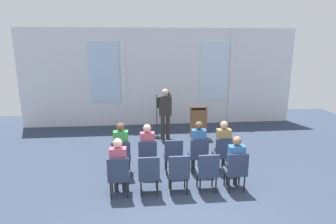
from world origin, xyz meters
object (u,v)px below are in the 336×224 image
(audience_r0_c0, at_px, (121,146))
(chair_r1_c2, at_px, (179,171))
(audience_r1_c4, at_px, (235,160))
(chair_r0_c1, at_px, (148,155))
(audience_r1_c0, at_px, (119,164))
(speaker, at_px, (165,110))
(chair_r1_c3, at_px, (208,170))
(chair_r0_c0, at_px, (121,156))
(chair_r0_c3, at_px, (199,153))
(audience_r0_c1, at_px, (147,146))
(chair_r0_c2, at_px, (173,154))
(lectern, at_px, (198,122))
(chair_r1_c1, at_px, (149,173))
(chair_r0_c4, at_px, (223,152))
(chair_r1_c0, at_px, (119,174))
(chair_r1_c4, at_px, (236,169))
(audience_r0_c4, at_px, (223,143))
(mic_stand, at_px, (157,129))
(audience_r0_c3, at_px, (198,144))

(audience_r0_c0, bearing_deg, chair_r1_c2, -39.84)
(audience_r0_c0, xyz_separation_m, audience_r1_c4, (2.62, -1.01, -0.05))
(chair_r0_c1, relative_size, audience_r1_c0, 0.71)
(speaker, distance_m, chair_r1_c3, 3.81)
(speaker, height_order, chair_r0_c0, speaker)
(chair_r0_c3, xyz_separation_m, audience_r1_c4, (0.66, -0.93, 0.18))
(speaker, bearing_deg, chair_r0_c0, -116.29)
(chair_r0_c1, distance_m, chair_r1_c3, 1.66)
(audience_r0_c1, height_order, chair_r0_c2, audience_r0_c1)
(lectern, bearing_deg, chair_r1_c1, -116.29)
(audience_r0_c0, height_order, chair_r0_c4, audience_r0_c0)
(chair_r0_c2, relative_size, chair_r1_c2, 1.00)
(audience_r0_c1, distance_m, chair_r0_c4, 1.98)
(chair_r1_c0, xyz_separation_m, chair_r1_c3, (1.97, 0.00, 0.00))
(speaker, distance_m, chair_r0_c4, 3.04)
(audience_r0_c1, height_order, chair_r1_c2, audience_r0_c1)
(chair_r1_c0, relative_size, chair_r1_c4, 1.00)
(audience_r0_c4, height_order, audience_r1_c4, audience_r0_c4)
(chair_r1_c1, bearing_deg, chair_r1_c2, 0.00)
(audience_r0_c4, xyz_separation_m, chair_r1_c2, (-1.31, -1.09, -0.22))
(chair_r1_c0, distance_m, chair_r1_c1, 0.66)
(mic_stand, height_order, audience_r0_c0, mic_stand)
(audience_r0_c0, xyz_separation_m, chair_r0_c1, (0.66, -0.08, -0.23))
(audience_r0_c4, bearing_deg, chair_r0_c3, -173.09)
(audience_r0_c0, xyz_separation_m, audience_r0_c4, (2.62, 0.00, -0.01))
(audience_r1_c0, distance_m, audience_r1_c4, 2.62)
(audience_r0_c0, xyz_separation_m, chair_r1_c0, (-0.00, -1.09, -0.23))
(chair_r0_c0, distance_m, chair_r0_c4, 2.62)
(speaker, height_order, chair_r0_c2, speaker)
(chair_r0_c3, bearing_deg, audience_r0_c4, 6.91)
(lectern, bearing_deg, audience_r0_c3, -101.62)
(audience_r0_c1, height_order, chair_r1_c3, audience_r0_c1)
(audience_r0_c3, bearing_deg, speaker, 103.30)
(speaker, xyz_separation_m, chair_r0_c2, (-0.03, -2.72, -0.50))
(mic_stand, xyz_separation_m, chair_r1_c0, (-1.06, -3.86, 0.20))
(audience_r1_c0, bearing_deg, chair_r0_c3, 25.43)
(chair_r0_c1, distance_m, chair_r0_c4, 1.97)
(chair_r0_c2, distance_m, chair_r1_c1, 1.21)
(lectern, bearing_deg, chair_r0_c1, -124.08)
(chair_r0_c0, height_order, chair_r0_c3, same)
(mic_stand, xyz_separation_m, audience_r1_c4, (1.56, -3.77, 0.38))
(chair_r0_c2, distance_m, audience_r0_c4, 1.33)
(chair_r0_c2, distance_m, chair_r1_c4, 1.66)
(chair_r0_c2, height_order, chair_r1_c1, same)
(lectern, distance_m, audience_r0_c3, 2.73)
(speaker, relative_size, chair_r0_c0, 1.88)
(chair_r0_c0, xyz_separation_m, audience_r0_c1, (0.66, 0.08, 0.20))
(chair_r0_c1, bearing_deg, audience_r1_c4, -25.37)
(audience_r0_c3, bearing_deg, audience_r0_c4, 0.04)
(audience_r0_c0, relative_size, chair_r1_c0, 1.47)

